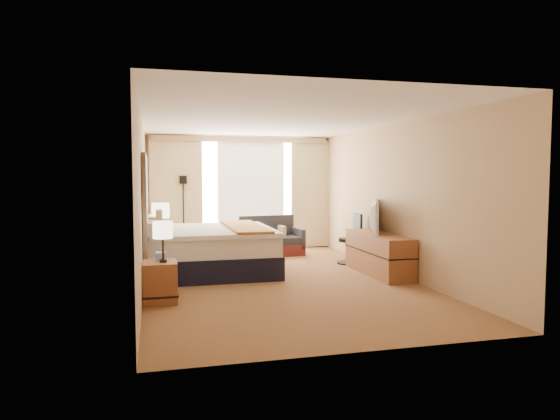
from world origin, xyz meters
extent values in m
cube|color=#5E261B|center=(0.00, 0.00, 0.00)|extent=(4.20, 7.00, 0.02)
cube|color=white|center=(0.00, 0.00, 2.60)|extent=(4.20, 7.00, 0.02)
cube|color=tan|center=(0.00, 3.50, 1.30)|extent=(4.20, 0.02, 2.60)
cube|color=tan|center=(0.00, -3.50, 1.30)|extent=(4.20, 0.02, 2.60)
cube|color=tan|center=(-2.10, 0.00, 1.30)|extent=(0.02, 7.00, 2.60)
cube|color=tan|center=(2.10, 0.00, 1.30)|extent=(0.02, 7.00, 2.60)
cube|color=black|center=(-2.06, 0.20, 1.28)|extent=(0.06, 1.85, 1.50)
cube|color=brown|center=(-1.87, -1.05, 0.28)|extent=(0.45, 0.52, 0.55)
cube|color=brown|center=(-1.87, 1.45, 0.28)|extent=(0.45, 0.52, 0.55)
cube|color=brown|center=(1.83, 0.00, 0.35)|extent=(0.50, 1.80, 0.70)
cube|color=white|center=(0.25, 3.47, 1.32)|extent=(2.30, 0.02, 2.30)
cube|color=#CAB98E|center=(-1.45, 3.38, 1.27)|extent=(1.15, 0.09, 2.50)
cube|color=#CAB98E|center=(1.65, 3.38, 1.27)|extent=(0.90, 0.09, 2.50)
cube|color=white|center=(0.25, 3.43, 1.27)|extent=(1.55, 0.04, 2.50)
cube|color=tan|center=(0.00, 3.34, 2.52)|extent=(4.00, 0.16, 0.12)
cube|color=black|center=(-1.05, 0.85, 0.19)|extent=(2.30, 2.09, 0.38)
cube|color=silver|center=(-1.05, 0.85, 0.55)|extent=(2.25, 2.03, 0.33)
cube|color=silver|center=(-0.96, 0.85, 0.74)|extent=(2.11, 2.11, 0.08)
cube|color=orange|center=(-0.37, 0.85, 0.80)|extent=(0.60, 2.11, 0.04)
cube|color=silver|center=(-2.00, 0.35, 0.88)|extent=(0.31, 0.86, 0.20)
cube|color=silver|center=(-2.00, 1.35, 0.88)|extent=(0.31, 0.86, 0.20)
cube|color=beige|center=(-1.85, 0.85, 0.92)|extent=(0.11, 0.46, 0.40)
cube|color=#551C18|center=(0.48, 2.45, 0.12)|extent=(1.40, 0.85, 0.24)
cube|color=#2C2C31|center=(0.49, 2.40, 0.31)|extent=(1.29, 0.70, 0.15)
cube|color=#2C2C31|center=(0.45, 2.73, 0.57)|extent=(1.24, 0.26, 0.52)
cube|color=#2C2C31|center=(-0.13, 2.38, 0.34)|extent=(0.17, 0.72, 0.43)
cube|color=#2C2C31|center=(1.10, 2.52, 0.34)|extent=(0.17, 0.72, 0.43)
cube|color=beige|center=(0.72, 2.43, 0.48)|extent=(0.11, 0.34, 0.30)
cube|color=black|center=(-1.30, 3.30, 0.01)|extent=(0.22, 0.22, 0.02)
cylinder|color=black|center=(-1.30, 3.30, 0.78)|extent=(0.03, 0.03, 1.52)
cube|color=black|center=(-1.30, 3.30, 1.61)|extent=(0.16, 0.16, 0.18)
cylinder|color=black|center=(1.72, 1.06, 0.01)|extent=(0.47, 0.47, 0.03)
cylinder|color=black|center=(1.72, 1.06, 0.25)|extent=(0.06, 0.06, 0.42)
cylinder|color=black|center=(1.72, 1.06, 0.46)|extent=(0.42, 0.42, 0.07)
cube|color=black|center=(1.89, 1.06, 0.74)|extent=(0.05, 0.38, 0.47)
cube|color=black|center=(-1.82, -1.12, 0.57)|extent=(0.09, 0.09, 0.04)
cylinder|color=black|center=(-1.82, -1.12, 0.75)|extent=(0.03, 0.03, 0.33)
cylinder|color=beige|center=(-1.82, -1.12, 0.99)|extent=(0.26, 0.26, 0.22)
cube|color=black|center=(-1.82, 1.38, 0.57)|extent=(0.11, 0.11, 0.04)
cylinder|color=black|center=(-1.82, 1.38, 0.79)|extent=(0.03, 0.03, 0.39)
cylinder|color=beige|center=(-1.82, 1.38, 1.07)|extent=(0.31, 0.31, 0.27)
cube|color=#80A1C6|center=(-1.85, -0.99, 0.61)|extent=(0.13, 0.13, 0.12)
cube|color=black|center=(-1.78, 1.35, 0.58)|extent=(0.20, 0.17, 0.07)
imported|color=black|center=(1.78, 0.23, 0.99)|extent=(0.52, 0.96, 0.57)
camera|label=1|loc=(-1.93, -7.88, 1.71)|focal=32.00mm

